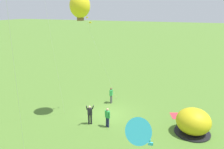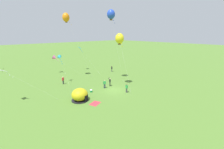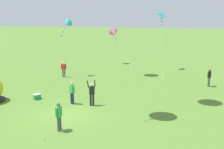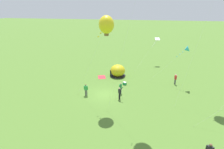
% 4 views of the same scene
% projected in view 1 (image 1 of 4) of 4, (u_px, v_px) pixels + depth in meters
% --- Properties ---
extents(ground_plane, '(300.00, 300.00, 0.00)m').
position_uv_depth(ground_plane, '(110.00, 114.00, 20.68)').
color(ground_plane, '#517A2D').
extents(popup_tent, '(2.81, 2.81, 2.10)m').
position_uv_depth(popup_tent, '(193.00, 122.00, 17.30)').
color(popup_tent, gold).
rests_on(popup_tent, ground).
extents(picnic_blanket, '(2.05, 1.82, 0.01)m').
position_uv_depth(picnic_blanket, '(180.00, 116.00, 20.36)').
color(picnic_blanket, '#CC333D').
rests_on(picnic_blanket, ground).
extents(cooler_box, '(0.58, 0.64, 0.44)m').
position_uv_depth(cooler_box, '(145.00, 133.00, 17.16)').
color(cooler_box, '#1E8C4C').
rests_on(cooler_box, ground).
extents(person_watching_sky, '(0.25, 0.59, 1.72)m').
position_uv_depth(person_watching_sky, '(111.00, 94.00, 22.86)').
color(person_watching_sky, '#4C4C51').
rests_on(person_watching_sky, ground).
extents(person_flying_kite, '(0.72, 0.67, 1.89)m').
position_uv_depth(person_flying_kite, '(90.00, 114.00, 18.63)').
color(person_flying_kite, black).
rests_on(person_flying_kite, ground).
extents(person_far_back, '(0.54, 0.38, 1.72)m').
position_uv_depth(person_far_back, '(107.00, 116.00, 18.21)').
color(person_far_back, '#1E2347').
rests_on(person_far_back, ground).
extents(kite_yellow, '(2.39, 5.57, 10.83)m').
position_uv_depth(kite_yellow, '(80.00, 6.00, 17.75)').
color(kite_yellow, silver).
rests_on(kite_yellow, ground).
extents(kite_cyan, '(1.03, 5.60, 6.34)m').
position_uv_depth(kite_cyan, '(141.00, 131.00, 7.11)').
color(kite_cyan, silver).
rests_on(kite_cyan, ground).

